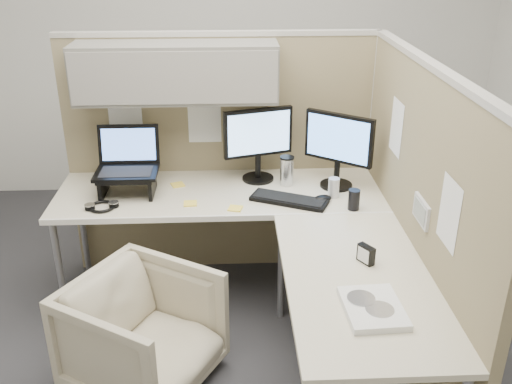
{
  "coord_description": "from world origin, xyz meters",
  "views": [
    {
      "loc": [
        -0.04,
        -2.64,
        2.17
      ],
      "look_at": [
        0.1,
        0.25,
        0.85
      ],
      "focal_mm": 40.0,
      "sensor_mm": 36.0,
      "label": 1
    }
  ],
  "objects_px": {
    "desk": "(262,228)",
    "keyboard": "(289,200)",
    "office_chair": "(143,329)",
    "monitor_left": "(258,139)"
  },
  "relations": [
    {
      "from": "desk",
      "to": "keyboard",
      "type": "bearing_deg",
      "value": 53.61
    },
    {
      "from": "office_chair",
      "to": "keyboard",
      "type": "height_order",
      "value": "keyboard"
    },
    {
      "from": "desk",
      "to": "office_chair",
      "type": "distance_m",
      "value": 0.82
    },
    {
      "from": "office_chair",
      "to": "monitor_left",
      "type": "xyz_separation_m",
      "value": [
        0.64,
        0.98,
        0.67
      ]
    },
    {
      "from": "monitor_left",
      "to": "keyboard",
      "type": "xyz_separation_m",
      "value": [
        0.16,
        -0.34,
        -0.26
      ]
    },
    {
      "from": "office_chair",
      "to": "keyboard",
      "type": "relative_size",
      "value": 1.49
    },
    {
      "from": "monitor_left",
      "to": "keyboard",
      "type": "distance_m",
      "value": 0.46
    },
    {
      "from": "desk",
      "to": "office_chair",
      "type": "relative_size",
      "value": 2.99
    },
    {
      "from": "office_chair",
      "to": "monitor_left",
      "type": "bearing_deg",
      "value": -1.7
    },
    {
      "from": "desk",
      "to": "monitor_left",
      "type": "bearing_deg",
      "value": 88.98
    }
  ]
}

